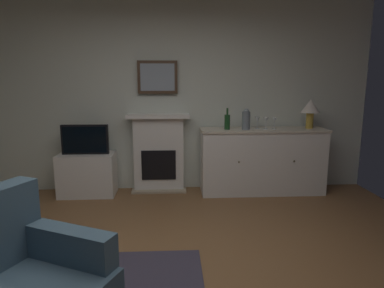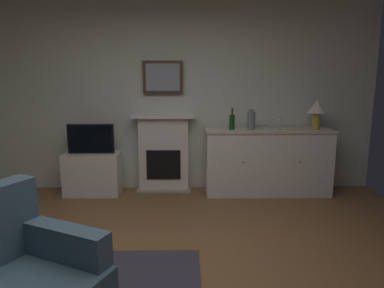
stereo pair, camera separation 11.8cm
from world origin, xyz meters
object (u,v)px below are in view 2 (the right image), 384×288
Objects in this scene: wine_bottle at (232,122)px; vase_decorative at (251,119)px; wine_glass_left at (263,120)px; tv_set at (91,139)px; armchair at (12,287)px; fireplace_unit at (164,153)px; wine_glass_right at (280,121)px; table_lamp at (317,109)px; tv_cabinet at (93,173)px; wine_glass_center at (271,121)px; sideboard_cabinet at (267,161)px; framed_picture at (163,77)px.

vase_decorative is (0.25, -0.01, 0.03)m from wine_bottle.
tv_set is (-2.34, -0.02, -0.25)m from wine_glass_left.
armchair is at bearing -124.82° from vase_decorative.
fireplace_unit reaches higher than wine_glass_left.
vase_decorative is (-0.39, 0.00, 0.02)m from wine_glass_right.
fireplace_unit is 1.02m from tv_set.
table_lamp is at bearing 6.06° from wine_glass_right.
table_lamp is 0.53× the size of tv_cabinet.
wine_glass_right is at bearing -16.34° from wine_glass_left.
wine_glass_center is at bearing 0.49° from wine_bottle.
table_lamp reaches higher than vase_decorative.
sideboard_cabinet is at bearing 11.10° from vase_decorative.
wine_bottle is (-1.15, -0.04, -0.17)m from table_lamp.
wine_glass_right reaches higher than sideboard_cabinet.
tv_set is (-2.17, 0.04, -0.27)m from vase_decorative.
sideboard_cabinet is 0.76m from wine_bottle.
vase_decorative is 0.37× the size of tv_cabinet.
tv_cabinet is (-3.07, 0.02, -0.90)m from table_lamp.
table_lamp is at bearing 0.00° from sideboard_cabinet.
wine_glass_left is 0.12m from wine_glass_center.
tv_cabinet is at bearing -170.55° from fireplace_unit.
wine_bottle is 1.93m from tv_set.
wine_glass_center is 2.46m from tv_set.
wine_glass_right is at bearing -0.61° from vase_decorative.
vase_decorative is (-0.25, -0.05, 0.59)m from sideboard_cabinet.
framed_picture is at bearing 13.31° from tv_set.
wine_glass_right is at bearing -1.03° from tv_set.
framed_picture is at bearing 164.47° from wine_bottle.
wine_glass_right is (0.22, -0.06, 0.00)m from wine_glass_left.
fireplace_unit is 1.06m from framed_picture.
wine_glass_right is (1.58, -0.28, -0.58)m from framed_picture.
vase_decorative reaches higher than tv_set.
fireplace_unit reaches higher than sideboard_cabinet.
fireplace_unit is 1.77× the size of tv_set.
fireplace_unit is 2.20m from table_lamp.
sideboard_cabinet is (1.45, -0.22, -1.15)m from framed_picture.
wine_glass_left and wine_glass_right have the same top height.
sideboard_cabinet is 6.14× the size of vase_decorative.
wine_bottle reaches higher than sideboard_cabinet.
tv_set is (-2.45, 0.03, -0.25)m from wine_glass_center.
framed_picture reaches higher than armchair.
vase_decorative is (1.19, -0.27, -0.56)m from framed_picture.
tv_set is (-1.91, 0.03, -0.23)m from wine_bottle.
framed_picture is (-0.00, 0.05, 1.06)m from fireplace_unit.
tv_cabinet is 0.49m from tv_set.
wine_glass_right is 0.16× the size of armchair.
fireplace_unit is at bearing 173.03° from wine_glass_left.
fireplace_unit is at bearing 167.06° from wine_bottle.
wine_glass_left is at bearing -0.11° from tv_cabinet.
tv_set is at bearing -90.00° from tv_cabinet.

